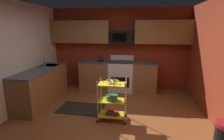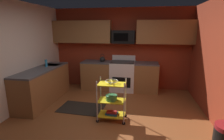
{
  "view_description": "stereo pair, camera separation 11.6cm",
  "coord_description": "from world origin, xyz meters",
  "px_view_note": "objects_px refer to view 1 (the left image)",
  "views": [
    {
      "loc": [
        0.59,
        -3.31,
        1.95
      ],
      "look_at": [
        0.05,
        0.44,
        1.05
      ],
      "focal_mm": 27.97,
      "sensor_mm": 36.0,
      "label": 1
    },
    {
      "loc": [
        0.7,
        -3.29,
        1.95
      ],
      "look_at": [
        0.05,
        0.44,
        1.05
      ],
      "focal_mm": 27.97,
      "sensor_mm": 36.0,
      "label": 2
    }
  ],
  "objects_px": {
    "kettle": "(101,59)",
    "book_stack": "(112,113)",
    "dish_soap_bottle": "(44,64)",
    "rolling_cart": "(112,100)",
    "mixing_bowl_large": "(112,98)",
    "oven_range": "(121,76)",
    "fruit_bowl": "(112,82)",
    "microwave": "(122,37)"
  },
  "relations": [
    {
      "from": "fruit_bowl",
      "to": "mixing_bowl_large",
      "type": "bearing_deg",
      "value": -180.0
    },
    {
      "from": "rolling_cart",
      "to": "mixing_bowl_large",
      "type": "xyz_separation_m",
      "value": [
        -0.01,
        -0.0,
        0.07
      ]
    },
    {
      "from": "dish_soap_bottle",
      "to": "microwave",
      "type": "bearing_deg",
      "value": 29.94
    },
    {
      "from": "oven_range",
      "to": "kettle",
      "type": "height_order",
      "value": "kettle"
    },
    {
      "from": "microwave",
      "to": "dish_soap_bottle",
      "type": "relative_size",
      "value": 3.5
    },
    {
      "from": "oven_range",
      "to": "microwave",
      "type": "distance_m",
      "value": 1.23
    },
    {
      "from": "book_stack",
      "to": "kettle",
      "type": "xyz_separation_m",
      "value": [
        -0.65,
        1.96,
        0.84
      ]
    },
    {
      "from": "rolling_cart",
      "to": "dish_soap_bottle",
      "type": "height_order",
      "value": "dish_soap_bottle"
    },
    {
      "from": "mixing_bowl_large",
      "to": "kettle",
      "type": "distance_m",
      "value": 2.12
    },
    {
      "from": "rolling_cart",
      "to": "fruit_bowl",
      "type": "relative_size",
      "value": 3.36
    },
    {
      "from": "rolling_cart",
      "to": "mixing_bowl_large",
      "type": "height_order",
      "value": "rolling_cart"
    },
    {
      "from": "oven_range",
      "to": "mixing_bowl_large",
      "type": "height_order",
      "value": "oven_range"
    },
    {
      "from": "kettle",
      "to": "mixing_bowl_large",
      "type": "bearing_deg",
      "value": -71.83
    },
    {
      "from": "oven_range",
      "to": "microwave",
      "type": "relative_size",
      "value": 1.57
    },
    {
      "from": "mixing_bowl_large",
      "to": "dish_soap_bottle",
      "type": "bearing_deg",
      "value": 155.4
    },
    {
      "from": "microwave",
      "to": "kettle",
      "type": "bearing_deg",
      "value": -170.62
    },
    {
      "from": "kettle",
      "to": "dish_soap_bottle",
      "type": "relative_size",
      "value": 1.32
    },
    {
      "from": "microwave",
      "to": "dish_soap_bottle",
      "type": "height_order",
      "value": "microwave"
    },
    {
      "from": "kettle",
      "to": "book_stack",
      "type": "bearing_deg",
      "value": -71.68
    },
    {
      "from": "kettle",
      "to": "fruit_bowl",
      "type": "bearing_deg",
      "value": -71.68
    },
    {
      "from": "dish_soap_bottle",
      "to": "rolling_cart",
      "type": "bearing_deg",
      "value": -24.54
    },
    {
      "from": "microwave",
      "to": "book_stack",
      "type": "distance_m",
      "value": 2.58
    },
    {
      "from": "fruit_bowl",
      "to": "book_stack",
      "type": "distance_m",
      "value": 0.72
    },
    {
      "from": "mixing_bowl_large",
      "to": "fruit_bowl",
      "type": "bearing_deg",
      "value": 0.0
    },
    {
      "from": "rolling_cart",
      "to": "book_stack",
      "type": "height_order",
      "value": "rolling_cart"
    },
    {
      "from": "oven_range",
      "to": "fruit_bowl",
      "type": "height_order",
      "value": "oven_range"
    },
    {
      "from": "oven_range",
      "to": "microwave",
      "type": "height_order",
      "value": "microwave"
    },
    {
      "from": "rolling_cart",
      "to": "kettle",
      "type": "xyz_separation_m",
      "value": [
        -0.65,
        1.96,
        0.54
      ]
    },
    {
      "from": "microwave",
      "to": "oven_range",
      "type": "bearing_deg",
      "value": -89.74
    },
    {
      "from": "mixing_bowl_large",
      "to": "kettle",
      "type": "height_order",
      "value": "kettle"
    },
    {
      "from": "microwave",
      "to": "rolling_cart",
      "type": "height_order",
      "value": "microwave"
    },
    {
      "from": "oven_range",
      "to": "kettle",
      "type": "relative_size",
      "value": 4.17
    },
    {
      "from": "oven_range",
      "to": "fruit_bowl",
      "type": "xyz_separation_m",
      "value": [
        -0.01,
        -1.97,
        0.4
      ]
    },
    {
      "from": "kettle",
      "to": "dish_soap_bottle",
      "type": "bearing_deg",
      "value": -142.21
    },
    {
      "from": "oven_range",
      "to": "dish_soap_bottle",
      "type": "xyz_separation_m",
      "value": [
        -2.01,
        -1.05,
        0.54
      ]
    },
    {
      "from": "oven_range",
      "to": "book_stack",
      "type": "relative_size",
      "value": 4.01
    },
    {
      "from": "microwave",
      "to": "kettle",
      "type": "relative_size",
      "value": 2.65
    },
    {
      "from": "fruit_bowl",
      "to": "kettle",
      "type": "xyz_separation_m",
      "value": [
        -0.65,
        1.96,
        0.12
      ]
    },
    {
      "from": "microwave",
      "to": "dish_soap_bottle",
      "type": "xyz_separation_m",
      "value": [
        -2.01,
        -1.16,
        -0.68
      ]
    },
    {
      "from": "microwave",
      "to": "book_stack",
      "type": "xyz_separation_m",
      "value": [
        -0.01,
        -2.07,
        -1.54
      ]
    },
    {
      "from": "mixing_bowl_large",
      "to": "book_stack",
      "type": "xyz_separation_m",
      "value": [
        0.01,
        0.0,
        -0.36
      ]
    },
    {
      "from": "fruit_bowl",
      "to": "microwave",
      "type": "bearing_deg",
      "value": 89.81
    }
  ]
}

